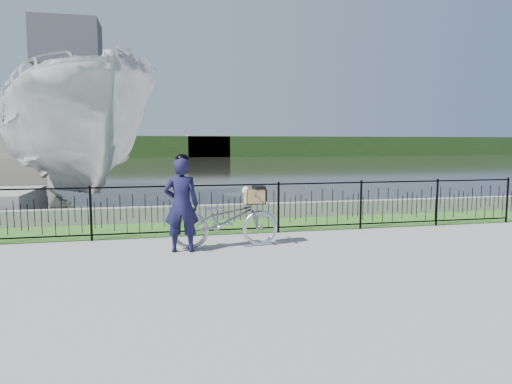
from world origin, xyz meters
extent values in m
plane|color=gray|center=(0.00, 0.00, 0.00)|extent=(120.00, 120.00, 0.00)
cube|color=#356C21|center=(0.00, 2.60, 0.00)|extent=(60.00, 2.00, 0.01)
plane|color=black|center=(0.00, 33.00, 0.00)|extent=(120.00, 120.00, 0.00)
cube|color=gray|center=(0.00, 3.60, 0.20)|extent=(60.00, 0.30, 0.40)
cube|color=#223F18|center=(0.00, 60.00, 1.50)|extent=(120.00, 6.00, 3.00)
cube|color=#A29882|center=(-18.00, 58.00, 2.00)|extent=(8.00, 4.00, 4.00)
cube|color=#A29882|center=(6.00, 58.50, 1.60)|extent=(6.00, 3.00, 3.20)
imported|color=#A9AEB5|center=(-0.38, 0.44, 0.54)|extent=(2.06, 0.72, 1.08)
cube|color=black|center=(0.20, 0.44, 0.84)|extent=(0.38, 0.18, 0.02)
cube|color=#A37C4B|center=(0.20, 0.44, 0.84)|extent=(0.38, 0.32, 0.01)
cube|color=#A37C4B|center=(0.20, 0.60, 0.98)|extent=(0.38, 0.01, 0.29)
cube|color=#A37C4B|center=(0.20, 0.29, 0.98)|extent=(0.38, 0.02, 0.29)
cube|color=#A37C4B|center=(0.38, 0.44, 0.98)|extent=(0.02, 0.32, 0.29)
cube|color=#A37C4B|center=(0.01, 0.44, 0.98)|extent=(0.01, 0.32, 0.29)
cube|color=black|center=(0.28, 0.44, 1.15)|extent=(0.21, 0.34, 0.06)
cube|color=black|center=(0.40, 0.44, 1.01)|extent=(0.02, 0.34, 0.23)
ellipsoid|color=silver|center=(0.18, 0.44, 0.97)|extent=(0.31, 0.22, 0.20)
sphere|color=silver|center=(0.02, 0.42, 1.10)|extent=(0.15, 0.15, 0.15)
sphere|color=silver|center=(-0.03, 0.40, 1.07)|extent=(0.07, 0.07, 0.07)
sphere|color=black|center=(-0.05, 0.39, 1.07)|extent=(0.02, 0.02, 0.02)
cone|color=#8B5F3A|center=(0.02, 0.48, 1.16)|extent=(0.06, 0.08, 0.08)
cone|color=#8B5F3A|center=(0.04, 0.38, 1.16)|extent=(0.06, 0.08, 0.08)
imported|color=#141234|center=(-1.23, 0.24, 0.87)|extent=(0.69, 0.50, 1.75)
ellipsoid|color=black|center=(-1.23, 0.24, 1.73)|extent=(0.26, 0.29, 0.18)
imported|color=silver|center=(-4.58, 9.20, 2.23)|extent=(8.17, 12.33, 4.46)
cube|color=#3F3F47|center=(-4.58, 9.20, 5.46)|extent=(2.20, 1.60, 1.60)
camera|label=1|loc=(-1.70, -8.18, 2.01)|focal=32.00mm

